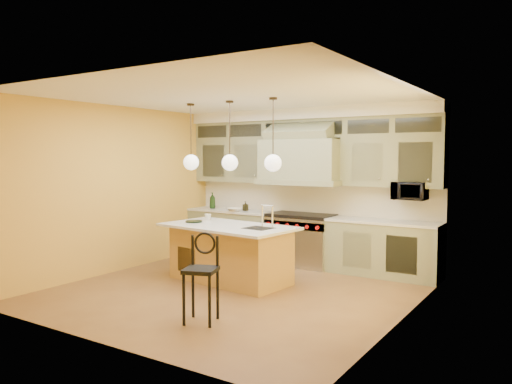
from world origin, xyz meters
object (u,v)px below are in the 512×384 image
Objects in this scene: range at (301,239)px; microwave at (410,191)px; counter_stool at (202,272)px; kitchen_island at (230,252)px.

microwave is at bearing 3.12° from range.
counter_stool is 2.00× the size of microwave.
range is 1.75m from kitchen_island.
kitchen_island is (-0.39, -1.70, -0.01)m from range.
counter_stool reaches higher than range.
kitchen_island is 1.98m from counter_stool.
kitchen_island is at bearing -142.32° from microwave.
kitchen_island is 2.09× the size of counter_stool.
kitchen_island is 3.12m from microwave.
kitchen_island reaches higher than range.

